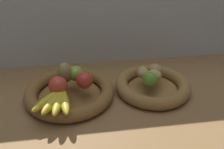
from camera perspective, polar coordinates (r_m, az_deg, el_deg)
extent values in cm
cube|color=olive|center=(103.23, 0.56, -4.89)|extent=(140.00, 90.00, 3.00)
cube|color=silver|center=(118.29, -1.66, 15.28)|extent=(140.00, 3.00, 55.00)
cylinder|color=brown|center=(100.88, -9.72, -4.93)|extent=(24.96, 24.96, 1.00)
torus|color=brown|center=(99.74, -9.82, -3.97)|extent=(35.53, 35.53, 5.09)
cylinder|color=olive|center=(104.90, 9.32, -3.39)|extent=(21.35, 21.35, 1.00)
torus|color=olive|center=(103.80, 9.42, -2.45)|extent=(31.13, 31.13, 5.09)
sphere|color=#8CAD3D|center=(100.20, -8.48, 0.20)|extent=(6.41, 6.41, 6.41)
sphere|color=#B73828|center=(94.99, -6.43, -1.35)|extent=(6.64, 6.64, 6.64)
sphere|color=#CC422D|center=(92.92, -12.45, -2.55)|extent=(7.11, 7.11, 7.11)
ellipsoid|color=olive|center=(99.18, -10.90, 0.37)|extent=(8.17, 8.26, 8.63)
ellipsoid|color=gold|center=(89.48, -14.63, -5.76)|extent=(12.11, 13.77, 3.22)
ellipsoid|color=gold|center=(88.40, -13.57, -6.09)|extent=(9.10, 15.17, 3.22)
ellipsoid|color=gold|center=(87.73, -12.32, -6.23)|extent=(5.43, 15.48, 3.22)
ellipsoid|color=gold|center=(87.53, -10.99, -6.16)|extent=(5.02, 15.45, 3.22)
sphere|color=brown|center=(93.80, -11.44, -3.50)|extent=(2.90, 2.90, 2.90)
ellipsoid|color=#A38451|center=(105.78, 10.01, 1.19)|extent=(6.08, 6.78, 4.56)
ellipsoid|color=tan|center=(102.78, 7.14, 0.51)|extent=(5.98, 7.52, 4.50)
ellipsoid|color=tan|center=(101.37, 9.64, -0.18)|extent=(7.59, 6.79, 4.41)
sphere|color=olive|center=(96.84, 8.82, -1.10)|extent=(6.01, 6.01, 6.01)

